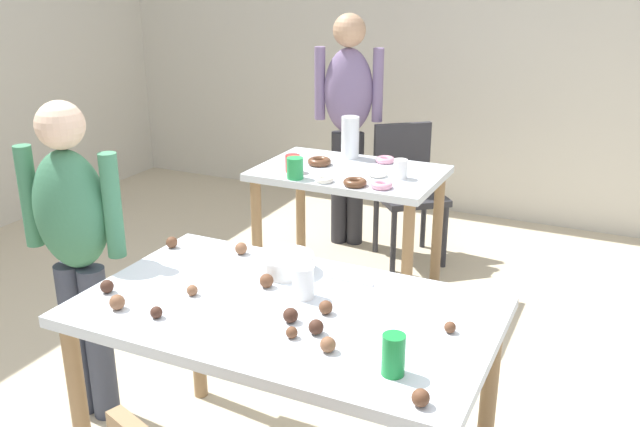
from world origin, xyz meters
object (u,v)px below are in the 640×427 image
Objects in this scene: dining_table_far at (349,191)px; person_girl_near at (75,240)px; chair_far_table at (407,183)px; pitcher_far at (350,137)px; dining_table_near at (286,330)px; mixing_bowl at (285,263)px; person_adult_far at (348,110)px; soda_can at (393,355)px.

dining_table_far is 1.64m from person_girl_near.
person_girl_near is at bearing -106.05° from chair_far_table.
chair_far_table is at bearing 73.95° from person_girl_near.
person_girl_near is 5.52× the size of pitcher_far.
dining_table_far is 0.36m from pitcher_far.
dining_table_near and dining_table_far have the same top height.
dining_table_far is (-0.45, 1.60, -0.03)m from dining_table_near.
chair_far_table is at bearing 79.91° from dining_table_far.
person_adult_far is at bearing 107.05° from mixing_bowl.
chair_far_table is at bearing -5.28° from person_adult_far.
soda_can is at bearing -26.71° from dining_table_near.
chair_far_table is (-0.33, 2.28, -0.16)m from dining_table_near.
person_girl_near is at bearing -95.17° from person_adult_far.
dining_table_far is 4.80× the size of mixing_bowl.
person_adult_far is at bearing 108.33° from dining_table_near.
soda_can is (0.79, -2.51, 0.31)m from chair_far_table.
dining_table_far is at bearing -67.71° from pitcher_far.
dining_table_far is 0.84m from person_adult_far.
pitcher_far is (0.22, -0.47, -0.06)m from person_adult_far.
person_girl_near is 1.84m from pitcher_far.
mixing_bowl is at bearing -76.70° from dining_table_far.
chair_far_table is 7.13× the size of soda_can.
dining_table_far is at bearing -66.22° from person_adult_far.
dining_table_near is at bearing -61.68° from mixing_bowl.
dining_table_far is at bearing 103.30° from mixing_bowl.
person_girl_near is at bearing -167.10° from mixing_bowl.
mixing_bowl is 1.65m from pitcher_far.
dining_table_near is 0.54m from soda_can.
dining_table_near is 2.31m from chair_far_table.
person_adult_far is 0.52m from pitcher_far.
person_girl_near reaches higher than pitcher_far.
person_adult_far reaches higher than dining_table_near.
dining_table_near is at bearing -74.22° from dining_table_far.
soda_can is (1.23, -2.55, -0.12)m from person_adult_far.
pitcher_far is at bearing 76.76° from person_girl_near.
person_adult_far reaches higher than dining_table_far.
dining_table_far is 1.40m from mixing_bowl.
mixing_bowl is at bearing 118.32° from dining_table_near.
person_girl_near is at bearing -103.24° from pitcher_far.
soda_can is (0.46, -0.23, 0.15)m from dining_table_near.
mixing_bowl is at bearing 141.20° from soda_can.
dining_table_near is 1.67m from dining_table_far.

